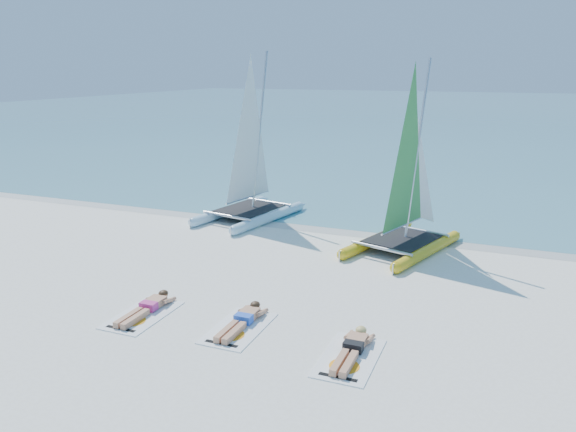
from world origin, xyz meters
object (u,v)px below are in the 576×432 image
(sunbather_b, at_px, (243,320))
(towel_c, at_px, (350,358))
(catamaran_yellow, at_px, (411,188))
(towel_b, at_px, (239,328))
(catamaran_blue, at_px, (250,169))
(towel_a, at_px, (143,315))
(sunbather_a, at_px, (148,307))
(sunbather_c, at_px, (353,348))

(sunbather_b, bearing_deg, towel_c, -11.84)
(catamaran_yellow, relative_size, towel_b, 3.09)
(catamaran_blue, distance_m, towel_b, 9.04)
(sunbather_b, distance_m, towel_c, 2.53)
(towel_a, height_order, towel_b, same)
(sunbather_a, distance_m, sunbather_c, 4.72)
(towel_a, height_order, towel_c, same)
(sunbather_a, bearing_deg, sunbather_b, 5.29)
(towel_b, height_order, towel_c, same)
(towel_b, xyz_separation_m, sunbather_b, (0.00, 0.19, 0.11))
(towel_b, bearing_deg, sunbather_c, -3.12)
(catamaran_blue, distance_m, sunbather_c, 10.36)
(towel_b, bearing_deg, sunbather_b, 90.00)
(towel_a, bearing_deg, towel_b, 5.29)
(sunbather_b, bearing_deg, towel_a, -169.89)
(catamaran_blue, bearing_deg, sunbather_a, -68.99)
(towel_b, bearing_deg, catamaran_blue, 114.00)
(catamaran_blue, xyz_separation_m, towel_c, (6.08, -8.42, -1.78))
(catamaran_blue, xyz_separation_m, towel_a, (1.36, -8.30, -1.78))
(towel_b, height_order, sunbather_c, sunbather_c)
(sunbather_a, bearing_deg, towel_b, 0.40)
(towel_c, bearing_deg, catamaran_blue, 125.82)
(catamaran_yellow, bearing_deg, catamaran_blue, -174.52)
(sunbather_b, relative_size, sunbather_c, 1.00)
(towel_a, xyz_separation_m, sunbather_a, (0.00, 0.19, 0.11))
(sunbather_a, bearing_deg, catamaran_blue, 99.53)
(towel_a, bearing_deg, catamaran_blue, 99.32)
(sunbather_a, height_order, towel_c, sunbather_a)
(catamaran_blue, relative_size, towel_c, 3.25)
(catamaran_blue, relative_size, sunbather_a, 3.48)
(towel_b, xyz_separation_m, towel_c, (2.47, -0.33, 0.00))
(towel_c, relative_size, sunbather_c, 1.07)
(catamaran_yellow, bearing_deg, towel_a, -105.10)
(catamaran_blue, relative_size, sunbather_b, 3.48)
(catamaran_blue, relative_size, catamaran_yellow, 1.05)
(sunbather_b, xyz_separation_m, towel_c, (2.47, -0.52, -0.11))
(catamaran_yellow, height_order, sunbather_b, catamaran_yellow)
(catamaran_blue, distance_m, sunbather_a, 8.39)
(sunbather_c, bearing_deg, catamaran_yellow, 91.71)
(catamaran_blue, xyz_separation_m, sunbather_c, (6.08, -8.23, -1.68))
(catamaran_yellow, bearing_deg, sunbather_a, -105.82)
(towel_c, bearing_deg, sunbather_c, 90.00)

